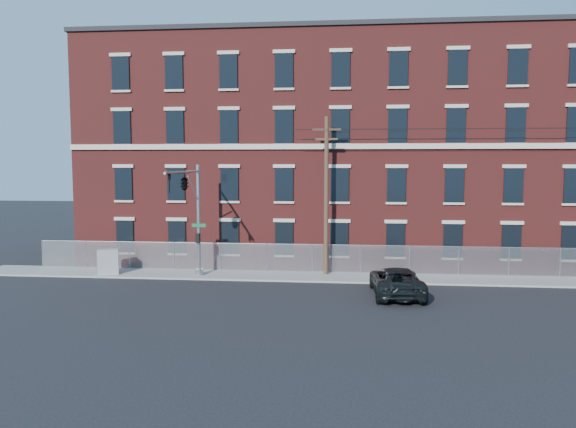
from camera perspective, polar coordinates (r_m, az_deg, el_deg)
The scene contains 8 objects.
ground at distance 30.61m, azimuth -0.23°, elevation -8.41°, with size 140.00×140.00×0.00m, color black.
sidewalk at distance 36.43m, azimuth 19.89°, elevation -6.41°, with size 65.00×3.00×0.12m, color gray.
mill_building at distance 44.42m, azimuth 17.40°, elevation 6.22°, with size 55.30×14.32×16.30m.
chain_link_fence at distance 37.49m, azimuth 19.45°, elevation -4.52°, with size 59.06×0.06×1.85m.
traffic_signal_mast at distance 33.08m, azimuth -10.24°, elevation 1.98°, with size 0.90×6.75×7.00m.
utility_pole_near at distance 35.25m, azimuth 3.95°, elevation 2.17°, with size 1.80×0.28×10.00m.
pickup_truck at distance 31.14m, azimuth 11.07°, elevation -6.80°, with size 2.59×5.63×1.56m, color black.
utility_cabinet at distance 37.48m, azimuth -17.97°, elevation -4.68°, with size 1.29×0.64×1.61m, color #929597.
Camera 1 is at (3.08, -29.58, 7.28)m, focal length 34.65 mm.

